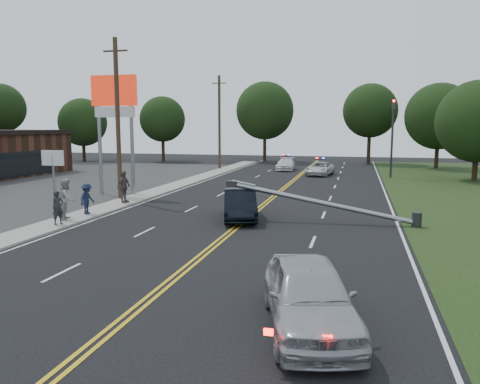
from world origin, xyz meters
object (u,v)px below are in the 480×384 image
(utility_pole_far, at_px, (219,122))
(bystander_a, at_px, (58,208))
(waiting_sedan, at_px, (309,295))
(emergency_b, at_px, (286,164))
(pylon_sign, at_px, (114,106))
(bystander_c, at_px, (87,199))
(bystander_d, at_px, (124,187))
(small_sign, at_px, (53,162))
(utility_pole_mid, at_px, (118,119))
(bystander_b, at_px, (67,199))
(crashed_sedan, at_px, (240,205))
(fallen_streetlight, at_px, (331,204))
(emergency_a, at_px, (320,169))
(traffic_signal, at_px, (392,131))

(utility_pole_far, xyz_separation_m, bystander_a, (1.14, -29.99, -4.18))
(waiting_sedan, bearing_deg, emergency_b, 84.67)
(pylon_sign, relative_size, bystander_c, 5.02)
(pylon_sign, xyz_separation_m, bystander_d, (2.35, -3.51, -4.92))
(waiting_sedan, relative_size, emergency_b, 1.06)
(small_sign, distance_m, waiting_sedan, 24.58)
(utility_pole_mid, height_order, utility_pole_far, same)
(bystander_c, height_order, bystander_d, bystander_d)
(utility_pole_mid, distance_m, bystander_b, 7.89)
(small_sign, bearing_deg, crashed_sedan, -16.89)
(fallen_streetlight, bearing_deg, small_sign, 167.60)
(utility_pole_mid, distance_m, crashed_sedan, 10.72)
(emergency_a, bearing_deg, utility_pole_far, 171.48)
(pylon_sign, xyz_separation_m, emergency_a, (12.35, 16.55, -5.37))
(emergency_b, height_order, bystander_a, bystander_a)
(utility_pole_far, distance_m, waiting_sedan, 40.81)
(bystander_a, height_order, bystander_c, bystander_c)
(waiting_sedan, height_order, emergency_b, waiting_sedan)
(utility_pole_mid, height_order, emergency_a, utility_pole_mid)
(fallen_streetlight, bearing_deg, emergency_a, 95.91)
(pylon_sign, height_order, fallen_streetlight, pylon_sign)
(utility_pole_mid, distance_m, waiting_sedan, 21.60)
(traffic_signal, distance_m, bystander_b, 30.04)
(bystander_b, bearing_deg, utility_pole_mid, -10.58)
(bystander_a, height_order, bystander_b, bystander_b)
(bystander_c, bearing_deg, bystander_d, 3.38)
(bystander_b, bearing_deg, small_sign, 22.27)
(utility_pole_mid, relative_size, bystander_c, 6.28)
(pylon_sign, distance_m, small_sign, 5.45)
(emergency_b, bearing_deg, utility_pole_mid, -111.08)
(utility_pole_mid, bearing_deg, utility_pole_far, 90.00)
(emergency_b, bearing_deg, bystander_c, -106.09)
(bystander_a, relative_size, bystander_c, 0.99)
(emergency_b, bearing_deg, fallen_streetlight, -80.88)
(crashed_sedan, bearing_deg, small_sign, 147.19)
(crashed_sedan, xyz_separation_m, emergency_a, (2.17, 22.71, -0.11))
(utility_pole_mid, relative_size, bystander_d, 5.24)
(small_sign, bearing_deg, waiting_sedan, -41.48)
(traffic_signal, relative_size, crashed_sedan, 1.56)
(waiting_sedan, bearing_deg, fallen_streetlight, 76.16)
(traffic_signal, distance_m, emergency_a, 7.39)
(fallen_streetlight, distance_m, bystander_b, 12.89)
(emergency_b, bearing_deg, emergency_a, -52.50)
(fallen_streetlight, xyz_separation_m, utility_pole_far, (-13.39, 26.00, 4.17))
(fallen_streetlight, xyz_separation_m, emergency_a, (-2.33, 22.55, -0.29))
(bystander_a, bearing_deg, traffic_signal, -9.21)
(utility_pole_mid, bearing_deg, bystander_b, -83.30)
(emergency_a, xyz_separation_m, bystander_b, (-10.26, -25.33, 0.50))
(traffic_signal, relative_size, bystander_d, 3.69)
(bystander_a, relative_size, bystander_b, 0.78)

